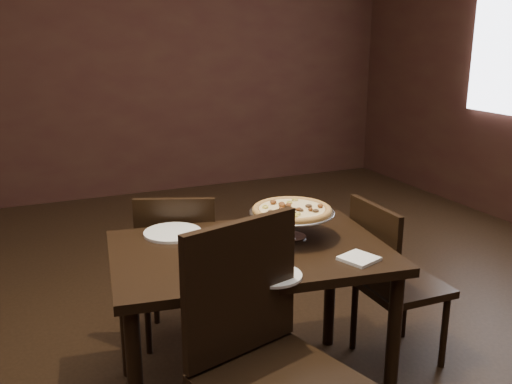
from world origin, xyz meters
name	(u,v)px	position (x,y,z in m)	size (l,w,h in m)	color
room	(254,76)	(0.06, 0.03, 1.40)	(6.04, 7.04, 2.84)	black
dining_table	(250,269)	(0.04, 0.03, 0.61)	(1.22, 0.90, 0.71)	black
pizza_stand	(292,210)	(0.26, 0.07, 0.83)	(0.37, 0.37, 0.15)	#AEAEB5
parmesan_shaker	(246,256)	(-0.05, -0.16, 0.75)	(0.06, 0.06, 0.10)	beige
pepper_flake_shaker	(220,260)	(-0.15, -0.14, 0.75)	(0.05, 0.05, 0.09)	maroon
packet_caddy	(201,263)	(-0.21, -0.11, 0.74)	(0.09, 0.09, 0.07)	black
napkin_stack	(359,259)	(0.38, -0.26, 0.71)	(0.13, 0.13, 0.01)	white
plate_left	(173,233)	(-0.20, 0.32, 0.71)	(0.25, 0.25, 0.01)	white
plate_near	(273,275)	(0.01, -0.27, 0.71)	(0.21, 0.21, 0.01)	white
serving_spatula	(296,215)	(0.25, 0.01, 0.83)	(0.18, 0.18, 0.03)	#AEAEB5
chair_far	(179,263)	(-0.11, 0.58, 0.45)	(0.49, 0.49, 0.82)	black
chair_near	(266,358)	(-0.13, -0.50, 0.53)	(0.56, 0.56, 0.98)	black
chair_side	(390,277)	(0.76, 0.02, 0.44)	(0.39, 0.39, 0.81)	black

